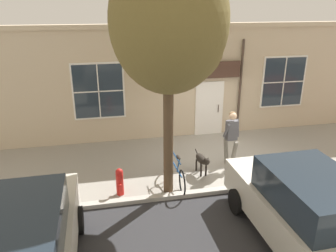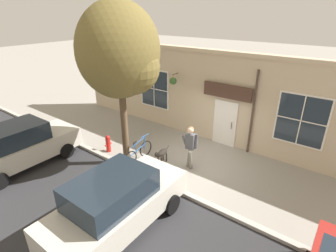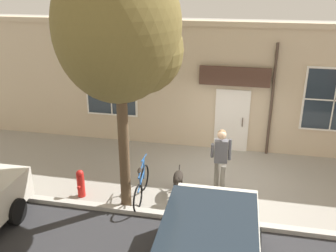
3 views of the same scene
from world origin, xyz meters
The scene contains 9 objects.
ground_plane centered at (0.00, 0.00, 0.00)m, with size 90.00×90.00×0.00m, color gray.
storefront_facade centered at (-2.34, -0.01, 2.11)m, with size 0.95×18.00×4.19m.
pedestrian_walking centered at (0.47, 0.00, 1.08)m, with size 0.55×0.55×1.78m.
dog_on_leash centered at (0.92, -1.06, 0.47)m, with size 1.04×0.31×0.70m.
street_tree_by_curb centered at (1.65, -2.17, 4.33)m, with size 3.02×2.75×6.12m.
leaning_bicycle centered at (1.32, -1.96, 0.38)m, with size 1.74×0.16×1.00m.
parked_car_nearest_curb centered at (4.32, -5.42, 0.88)m, with size 4.32×1.97×1.75m.
parked_car_mid_block centered at (4.33, 0.07, 0.88)m, with size 4.32×1.97×1.75m.
fire_hydrant centered at (1.53, -3.55, 0.40)m, with size 0.34×0.20×0.77m.
Camera 2 is at (8.04, 4.65, 5.74)m, focal length 28.00 mm.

